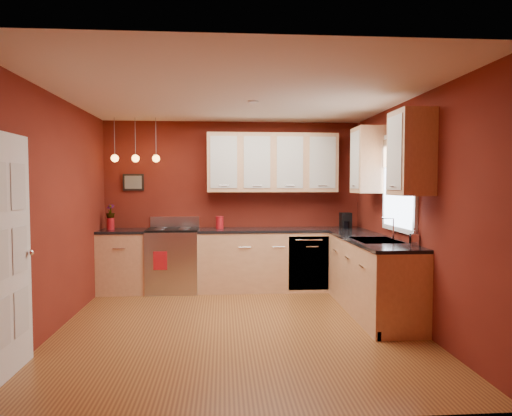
{
  "coord_description": "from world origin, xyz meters",
  "views": [
    {
      "loc": [
        -0.16,
        -5.11,
        1.62
      ],
      "look_at": [
        0.28,
        1.0,
        1.3
      ],
      "focal_mm": 32.0,
      "sensor_mm": 36.0,
      "label": 1
    }
  ],
  "objects": [
    {
      "name": "upper_cabinets_back",
      "position": [
        0.6,
        1.93,
        1.95
      ],
      "size": [
        2.0,
        0.35,
        0.9
      ],
      "primitive_type": "cube",
      "color": "#E3AB7A",
      "rests_on": "wall_back"
    },
    {
      "name": "dish_towel",
      "position": [
        -1.07,
        1.47,
        0.52
      ],
      "size": [
        0.2,
        0.01,
        0.27
      ],
      "primitive_type": "cube",
      "color": "#B1131A",
      "rests_on": "gas_range"
    },
    {
      "name": "dishwasher_front",
      "position": [
        1.1,
        1.51,
        0.45
      ],
      "size": [
        0.6,
        0.02,
        0.8
      ],
      "primitive_type": "cube",
      "color": "#BCBCC1",
      "rests_on": "base_cabinets_back_right"
    },
    {
      "name": "pendant_lights",
      "position": [
        -1.45,
        1.75,
        2.01
      ],
      "size": [
        0.71,
        0.11,
        0.66
      ],
      "color": "gray",
      "rests_on": "ceiling"
    },
    {
      "name": "red_canister",
      "position": [
        -0.22,
        1.87,
        1.03
      ],
      "size": [
        0.12,
        0.12,
        0.19
      ],
      "color": "#B1131A",
      "rests_on": "counter_back_right"
    },
    {
      "name": "gas_range",
      "position": [
        -0.92,
        1.8,
        0.48
      ],
      "size": [
        0.76,
        0.64,
        1.11
      ],
      "color": "#BCBCC1",
      "rests_on": "floor"
    },
    {
      "name": "red_vase",
      "position": [
        -1.84,
        1.82,
        1.03
      ],
      "size": [
        0.11,
        0.11,
        0.17
      ],
      "primitive_type": "cylinder",
      "color": "#B1131A",
      "rests_on": "counter_back_left"
    },
    {
      "name": "wall_picture",
      "position": [
        -1.55,
        2.08,
        1.65
      ],
      "size": [
        0.32,
        0.03,
        0.26
      ],
      "primitive_type": "cube",
      "color": "black",
      "rests_on": "wall_back"
    },
    {
      "name": "counter_back_right",
      "position": [
        0.73,
        1.8,
        0.92
      ],
      "size": [
        2.54,
        0.62,
        0.04
      ],
      "primitive_type": "cube",
      "color": "black",
      "rests_on": "base_cabinets_back_right"
    },
    {
      "name": "base_cabinets_back_right",
      "position": [
        0.73,
        1.8,
        0.45
      ],
      "size": [
        2.54,
        0.6,
        0.9
      ],
      "primitive_type": "cube",
      "color": "#E3AB7A",
      "rests_on": "floor"
    },
    {
      "name": "sink",
      "position": [
        1.7,
        0.3,
        0.92
      ],
      "size": [
        0.5,
        0.7,
        0.33
      ],
      "color": "gray",
      "rests_on": "counter_right"
    },
    {
      "name": "door_left_wall",
      "position": [
        -1.97,
        -1.2,
        1.03
      ],
      "size": [
        0.12,
        0.82,
        2.05
      ],
      "color": "white",
      "rests_on": "floor"
    },
    {
      "name": "counter_right",
      "position": [
        1.7,
        0.45,
        0.92
      ],
      "size": [
        0.62,
        2.1,
        0.04
      ],
      "primitive_type": "cube",
      "color": "black",
      "rests_on": "base_cabinets_right"
    },
    {
      "name": "flowers",
      "position": [
        -1.84,
        1.82,
        1.21
      ],
      "size": [
        0.16,
        0.16,
        0.23
      ],
      "primitive_type": "imported",
      "rotation": [
        0.0,
        0.0,
        -0.32
      ],
      "color": "#B1131A",
      "rests_on": "red_vase"
    },
    {
      "name": "coffee_maker",
      "position": [
        1.73,
        1.8,
        1.05
      ],
      "size": [
        0.17,
        0.17,
        0.24
      ],
      "rotation": [
        0.0,
        0.0,
        0.05
      ],
      "color": "black",
      "rests_on": "counter_back_right"
    },
    {
      "name": "base_cabinets_back_left",
      "position": [
        -1.65,
        1.8,
        0.45
      ],
      "size": [
        0.7,
        0.6,
        0.9
      ],
      "primitive_type": "cube",
      "color": "#E3AB7A",
      "rests_on": "floor"
    },
    {
      "name": "base_cabinets_right",
      "position": [
        1.7,
        0.45,
        0.45
      ],
      "size": [
        0.6,
        2.1,
        0.9
      ],
      "primitive_type": "cube",
      "color": "#E3AB7A",
      "rests_on": "floor"
    },
    {
      "name": "ceiling",
      "position": [
        0.0,
        0.0,
        2.6
      ],
      "size": [
        4.0,
        4.2,
        0.02
      ],
      "primitive_type": "cube",
      "color": "white",
      "rests_on": "wall_back"
    },
    {
      "name": "counter_back_left",
      "position": [
        -1.65,
        1.8,
        0.92
      ],
      "size": [
        0.7,
        0.62,
        0.04
      ],
      "primitive_type": "cube",
      "color": "black",
      "rests_on": "base_cabinets_back_left"
    },
    {
      "name": "window",
      "position": [
        1.97,
        0.3,
        1.69
      ],
      "size": [
        0.06,
        1.02,
        1.22
      ],
      "color": "white",
      "rests_on": "wall_right"
    },
    {
      "name": "wall_left",
      "position": [
        -2.0,
        0.0,
        1.3
      ],
      "size": [
        0.02,
        4.2,
        2.6
      ],
      "primitive_type": "cube",
      "color": "maroon",
      "rests_on": "floor"
    },
    {
      "name": "floor",
      "position": [
        0.0,
        0.0,
        0.0
      ],
      "size": [
        4.2,
        4.2,
        0.0
      ],
      "primitive_type": "plane",
      "color": "#9A612C",
      "rests_on": "ground"
    },
    {
      "name": "soap_pump",
      "position": [
        1.95,
        -0.23,
        1.04
      ],
      "size": [
        0.1,
        0.1,
        0.2
      ],
      "primitive_type": "imported",
      "rotation": [
        0.0,
        0.0,
        -0.17
      ],
      "color": "white",
      "rests_on": "counter_right"
    },
    {
      "name": "wall_right",
      "position": [
        2.0,
        0.0,
        1.3
      ],
      "size": [
        0.02,
        4.2,
        2.6
      ],
      "primitive_type": "cube",
      "color": "maroon",
      "rests_on": "floor"
    },
    {
      "name": "wall_front",
      "position": [
        0.0,
        -2.1,
        1.3
      ],
      "size": [
        4.0,
        0.02,
        2.6
      ],
      "primitive_type": "cube",
      "color": "maroon",
      "rests_on": "floor"
    },
    {
      "name": "wall_back",
      "position": [
        0.0,
        2.1,
        1.3
      ],
      "size": [
        4.0,
        0.02,
        2.6
      ],
      "primitive_type": "cube",
      "color": "maroon",
      "rests_on": "floor"
    },
    {
      "name": "upper_cabinets_right",
      "position": [
        1.82,
        0.32,
        1.95
      ],
      "size": [
        0.35,
        1.95,
        0.9
      ],
      "primitive_type": "cube",
      "color": "#E3AB7A",
      "rests_on": "wall_right"
    }
  ]
}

